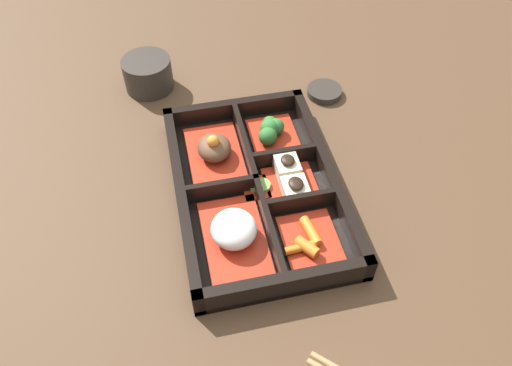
# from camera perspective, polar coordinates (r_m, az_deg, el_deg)

# --- Properties ---
(ground_plane) EXTENTS (3.00, 3.00, 0.00)m
(ground_plane) POSITION_cam_1_polar(r_m,az_deg,el_deg) (0.71, 0.00, -1.31)
(ground_plane) COLOR #4C3523
(bento_base) EXTENTS (0.34, 0.22, 0.01)m
(bento_base) POSITION_cam_1_polar(r_m,az_deg,el_deg) (0.71, 0.00, -1.06)
(bento_base) COLOR black
(bento_base) RESTS_ON ground_plane
(bento_rim) EXTENTS (0.34, 0.22, 0.04)m
(bento_rim) POSITION_cam_1_polar(r_m,az_deg,el_deg) (0.70, 0.19, -0.25)
(bento_rim) COLOR black
(bento_rim) RESTS_ON ground_plane
(bowl_rice) EXTENTS (0.13, 0.08, 0.04)m
(bowl_rice) POSITION_cam_1_polar(r_m,az_deg,el_deg) (0.64, -2.54, -5.57)
(bowl_rice) COLOR #B22D19
(bowl_rice) RESTS_ON bento_base
(bowl_stew) EXTENTS (0.13, 0.08, 0.05)m
(bowl_stew) POSITION_cam_1_polar(r_m,az_deg,el_deg) (0.74, -4.77, 3.72)
(bowl_stew) COLOR #B22D19
(bowl_stew) RESTS_ON bento_base
(bowl_carrots) EXTENTS (0.09, 0.07, 0.02)m
(bowl_carrots) POSITION_cam_1_polar(r_m,az_deg,el_deg) (0.65, 6.04, -6.51)
(bowl_carrots) COLOR #B22D19
(bowl_carrots) RESTS_ON bento_base
(bowl_tofu) EXTENTS (0.08, 0.07, 0.04)m
(bowl_tofu) POSITION_cam_1_polar(r_m,az_deg,el_deg) (0.70, 4.04, 0.34)
(bowl_tofu) COLOR #B22D19
(bowl_tofu) RESTS_ON bento_base
(bowl_greens) EXTENTS (0.09, 0.07, 0.03)m
(bowl_greens) POSITION_cam_1_polar(r_m,az_deg,el_deg) (0.77, 1.78, 5.87)
(bowl_greens) COLOR #B22D19
(bowl_greens) RESTS_ON bento_base
(bowl_pickles) EXTENTS (0.04, 0.04, 0.01)m
(bowl_pickles) POSITION_cam_1_polar(r_m,az_deg,el_deg) (0.70, 0.36, -0.48)
(bowl_pickles) COLOR #B22D19
(bowl_pickles) RESTS_ON bento_base
(tea_cup) EXTENTS (0.08, 0.08, 0.06)m
(tea_cup) POSITION_cam_1_polar(r_m,az_deg,el_deg) (0.89, -12.27, 12.17)
(tea_cup) COLOR #2D2823
(tea_cup) RESTS_ON ground_plane
(sauce_dish) EXTENTS (0.06, 0.06, 0.01)m
(sauce_dish) POSITION_cam_1_polar(r_m,az_deg,el_deg) (0.88, 7.84, 10.33)
(sauce_dish) COLOR #2D2823
(sauce_dish) RESTS_ON ground_plane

